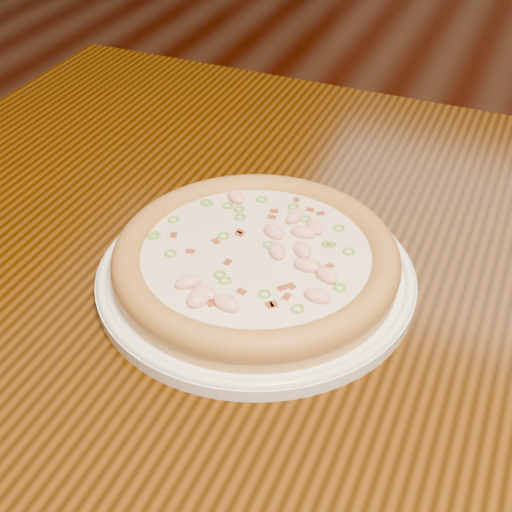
% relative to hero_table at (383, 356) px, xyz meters
% --- Properties ---
extents(ground, '(9.00, 9.00, 0.00)m').
position_rel_hero_table_xyz_m(ground, '(-0.19, 0.80, -0.65)').
color(ground, black).
extents(hero_table, '(1.20, 0.80, 0.75)m').
position_rel_hero_table_xyz_m(hero_table, '(0.00, 0.00, 0.00)').
color(hero_table, black).
rests_on(hero_table, ground).
extents(plate, '(0.30, 0.30, 0.02)m').
position_rel_hero_table_xyz_m(plate, '(-0.12, -0.05, 0.11)').
color(plate, white).
rests_on(plate, hero_table).
extents(pizza, '(0.26, 0.26, 0.03)m').
position_rel_hero_table_xyz_m(pizza, '(-0.12, -0.05, 0.13)').
color(pizza, tan).
rests_on(pizza, plate).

